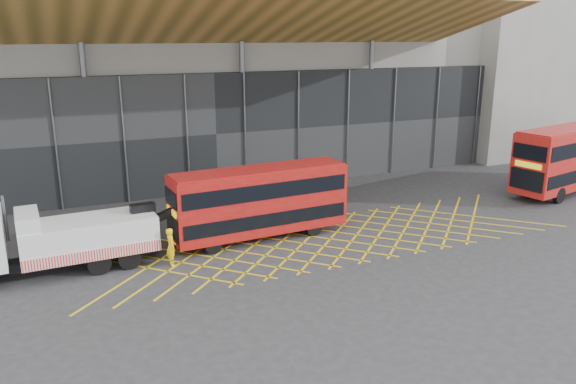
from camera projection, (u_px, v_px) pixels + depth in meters
name	position (u px, v px, depth m)	size (l,w,h in m)	color
ground_plane	(245.00, 252.00, 27.88)	(120.00, 120.00, 0.00)	#2C2C2F
road_markings	(330.00, 239.00, 29.72)	(26.36, 7.16, 0.01)	yellow
construction_building	(186.00, 54.00, 42.42)	(55.00, 23.97, 18.00)	gray
east_building	(515.00, 39.00, 51.52)	(15.00, 12.00, 20.00)	gray
recovery_truck	(48.00, 239.00, 24.98)	(10.47, 2.90, 3.64)	black
bus_towed	(260.00, 200.00, 29.27)	(9.51, 2.77, 3.82)	#9E0F0C
bus_second	(575.00, 155.00, 38.18)	(11.38, 4.83, 4.52)	#AD140F
worker	(171.00, 247.00, 26.15)	(0.66, 0.43, 1.82)	yellow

